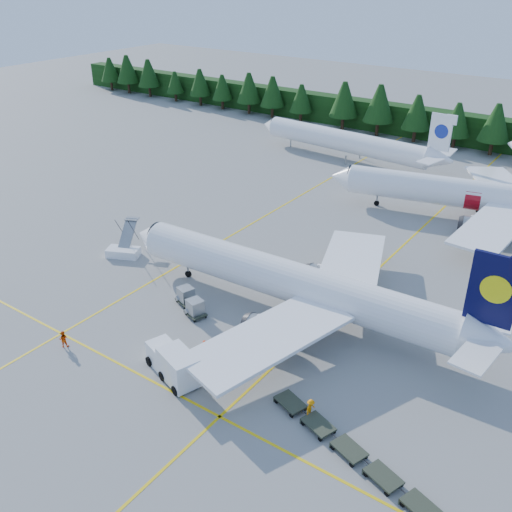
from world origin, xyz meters
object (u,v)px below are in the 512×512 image
Objects in this scene: airliner_navy at (283,279)px; airliner_red at (468,195)px; airstairs at (124,249)px; service_truck at (172,361)px.

airliner_navy is 1.02× the size of airliner_red.
airliner_navy is 23.11m from airstairs.
airstairs is (-31.17, -36.00, -2.84)m from airliner_red.
service_truck is (-10.33, -49.69, -2.14)m from airliner_red.
service_truck is at bearing -100.07° from airliner_navy.
airliner_red is 47.71m from airstairs.
airliner_navy is 6.36× the size of service_truck.
airliner_navy is 14.88m from service_truck.
airstairs is (-22.91, -0.88, -2.88)m from airliner_navy.
airliner_red is (8.26, 35.12, -0.04)m from airliner_navy.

